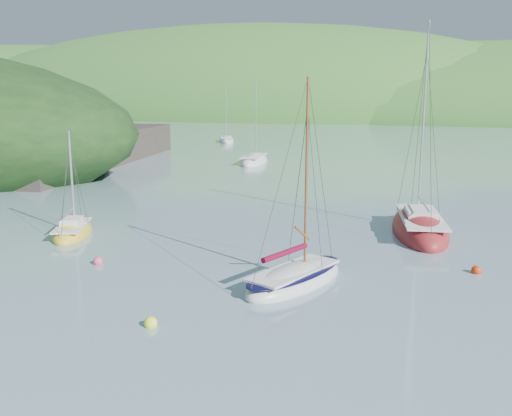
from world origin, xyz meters
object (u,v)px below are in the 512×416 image
(sloop_red, at_px, (420,229))
(sailboat_yellow, at_px, (73,232))
(daysailer_white, at_px, (295,279))
(distant_sloop_a, at_px, (254,162))
(distant_sloop_c, at_px, (226,141))

(sloop_red, xyz_separation_m, sailboat_yellow, (-18.70, -7.06, -0.07))
(daysailer_white, relative_size, distant_sloop_a, 0.89)
(distant_sloop_a, bearing_deg, daysailer_white, -74.32)
(daysailer_white, xyz_separation_m, sailboat_yellow, (-14.26, 3.83, -0.05))
(sloop_red, height_order, sailboat_yellow, sloop_red)
(distant_sloop_c, bearing_deg, daysailer_white, -88.82)
(sailboat_yellow, xyz_separation_m, distant_sloop_a, (-1.02, 33.69, 0.01))
(sloop_red, relative_size, distant_sloop_c, 1.42)
(daysailer_white, height_order, sailboat_yellow, daysailer_white)
(sloop_red, height_order, distant_sloop_a, sloop_red)
(sloop_red, bearing_deg, distant_sloop_c, 112.03)
(sailboat_yellow, xyz_separation_m, distant_sloop_c, (-14.03, 57.10, -0.00))
(sloop_red, relative_size, distant_sloop_a, 1.24)
(sloop_red, relative_size, sailboat_yellow, 2.01)
(daysailer_white, bearing_deg, distant_sloop_c, 135.04)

